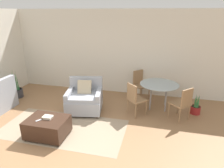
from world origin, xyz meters
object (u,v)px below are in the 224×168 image
(dining_chair_near_right, at_px, (183,102))
(potted_plant_small, at_px, (196,108))
(book_stack, at_px, (48,117))
(dining_chair_far_left, at_px, (140,82))
(dining_table, at_px, (159,87))
(armchair, at_px, (85,99))
(potted_plant, at_px, (16,91))
(tv_remote_primary, at_px, (39,120))
(dining_chair_near_left, at_px, (135,97))
(ottoman, at_px, (48,127))

(dining_chair_near_right, relative_size, potted_plant_small, 1.52)
(book_stack, bearing_deg, dining_chair_far_left, 56.62)
(dining_table, bearing_deg, armchair, -161.02)
(potted_plant, height_order, dining_chair_far_left, potted_plant)
(tv_remote_primary, relative_size, dining_table, 0.12)
(dining_table, bearing_deg, dining_chair_far_left, 135.00)
(book_stack, relative_size, tv_remote_primary, 1.58)
(tv_remote_primary, distance_m, dining_chair_far_left, 3.35)
(dining_chair_far_left, bearing_deg, dining_chair_near_right, -45.00)
(tv_remote_primary, bearing_deg, armchair, 71.51)
(dining_table, bearing_deg, dining_chair_near_left, -135.00)
(armchair, bearing_deg, dining_table, 18.98)
(book_stack, height_order, dining_chair_near_right, dining_chair_near_right)
(ottoman, distance_m, potted_plant_small, 3.90)
(armchair, xyz_separation_m, potted_plant_small, (3.02, 0.56, -0.19))
(armchair, distance_m, dining_table, 2.14)
(ottoman, bearing_deg, book_stack, 63.62)
(book_stack, bearing_deg, ottoman, -116.38)
(book_stack, xyz_separation_m, dining_table, (2.35, 2.02, 0.19))
(armchair, xyz_separation_m, potted_plant, (-2.53, 0.36, -0.13))
(ottoman, height_order, potted_plant, potted_plant)
(potted_plant_small, bearing_deg, dining_table, 172.74)
(book_stack, distance_m, tv_remote_primary, 0.20)
(book_stack, bearing_deg, dining_chair_near_right, 25.54)
(potted_plant, bearing_deg, dining_chair_near_right, -3.13)
(dining_chair_near_left, bearing_deg, dining_table, 45.00)
(potted_plant, relative_size, dining_chair_near_left, 1.08)
(potted_plant, bearing_deg, dining_chair_far_left, 13.50)
(ottoman, height_order, book_stack, book_stack)
(armchair, height_order, dining_chair_near_right, armchair)
(tv_remote_primary, xyz_separation_m, dining_chair_near_left, (1.88, 1.55, 0.07))
(dining_chair_near_left, bearing_deg, dining_chair_far_left, 90.00)
(dining_table, bearing_deg, tv_remote_primary, -139.11)
(tv_remote_primary, xyz_separation_m, potted_plant_small, (3.52, 2.03, -0.28))
(dining_table, height_order, potted_plant_small, dining_table)
(dining_chair_near_right, bearing_deg, armchair, -178.30)
(potted_plant, relative_size, dining_chair_near_right, 1.08)
(dining_table, height_order, dining_chair_near_right, dining_chair_near_right)
(dining_chair_far_left, bearing_deg, book_stack, -123.38)
(dining_chair_near_left, distance_m, dining_chair_near_right, 1.22)
(book_stack, relative_size, dining_table, 0.19)
(dining_table, relative_size, dining_chair_near_left, 1.21)
(tv_remote_primary, relative_size, dining_chair_near_left, 0.15)
(ottoman, bearing_deg, potted_plant_small, 29.66)
(armchair, xyz_separation_m, tv_remote_primary, (-0.49, -1.47, 0.09))
(book_stack, bearing_deg, armchair, 75.53)
(armchair, xyz_separation_m, dining_chair_far_left, (1.39, 1.30, 0.16))
(armchair, relative_size, ottoman, 1.23)
(dining_table, bearing_deg, potted_plant_small, -7.26)
(tv_remote_primary, height_order, dining_chair_near_right, dining_chair_near_right)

